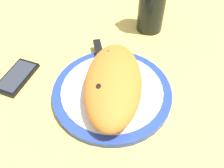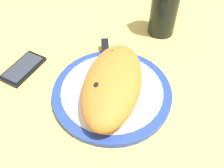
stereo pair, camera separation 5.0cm
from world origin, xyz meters
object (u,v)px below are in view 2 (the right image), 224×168
calzone (113,83)px  smartphone (23,68)px  fork (140,91)px  knife (106,60)px  plate (112,92)px  wine_bottle (166,0)px

calzone → smartphone: 25.97cm
fork → knife: 13.21cm
plate → wine_bottle: size_ratio=1.03×
calzone → smartphone: (-1.09, 25.53, -4.66)cm
plate → fork: bearing=-72.7°
smartphone → wine_bottle: size_ratio=0.44×
fork → wine_bottle: bearing=5.8°
plate → smartphone: bearing=94.3°
plate → fork: size_ratio=1.87×
smartphone → fork: bearing=-83.0°
plate → fork: (1.97, -6.31, 1.18)cm
fork → smartphone: (-3.85, 31.32, -1.53)cm
plate → calzone: bearing=-146.8°
knife → wine_bottle: bearing=-23.1°
wine_bottle → knife: bearing=156.9°
calzone → wine_bottle: (29.84, -3.02, 5.64)cm
calzone → smartphone: size_ratio=2.28×
knife → smartphone: bearing=117.2°
calzone → wine_bottle: bearing=-5.8°
plate → knife: 9.91cm
knife → smartphone: size_ratio=1.76×
fork → knife: knife is taller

